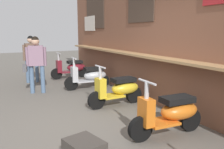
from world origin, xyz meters
TOP-DOWN VIEW (x-y plane):
  - ground_plane at (0.00, 0.00)m, footprint 34.84×34.84m
  - market_stall_facade at (-0.01, 2.02)m, footprint 12.44×0.61m
  - scooter_maroon at (-4.59, 1.08)m, footprint 0.46×1.40m
  - scooter_silver at (-2.74, 1.08)m, footprint 0.47×1.40m
  - scooter_yellow at (-0.88, 1.08)m, footprint 0.46×1.40m
  - scooter_orange at (0.93, 1.08)m, footprint 0.47×1.40m
  - shopper_with_handbag at (-4.45, -0.33)m, footprint 0.32×0.64m
  - shopper_browsing at (-2.91, -0.45)m, footprint 0.32×0.65m

SIDE VIEW (x-z plane):
  - ground_plane at x=0.00m, z-range 0.00..0.00m
  - scooter_maroon at x=-4.59m, z-range -0.10..0.87m
  - scooter_silver at x=-2.74m, z-range -0.10..0.87m
  - scooter_yellow at x=-0.88m, z-range -0.10..0.87m
  - scooter_orange at x=0.93m, z-range -0.10..0.87m
  - shopper_with_handbag at x=-4.45m, z-range 0.16..1.74m
  - shopper_browsing at x=-2.91m, z-range 0.16..1.75m
  - market_stall_facade at x=-0.01m, z-range 0.00..3.77m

